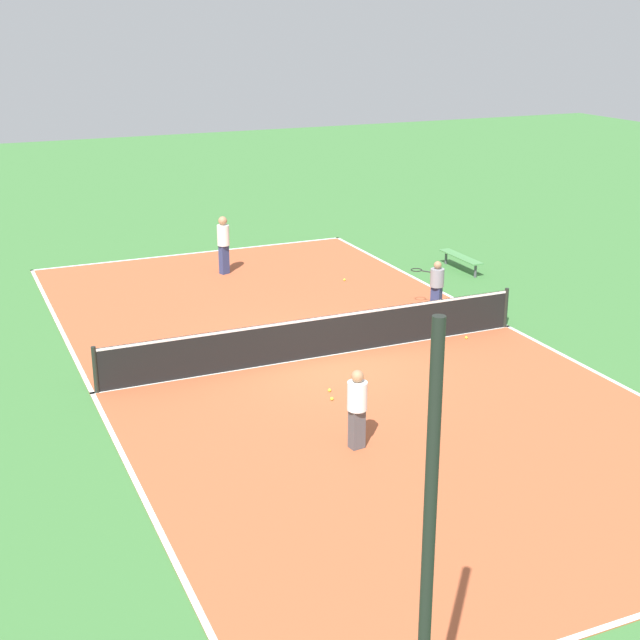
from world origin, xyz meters
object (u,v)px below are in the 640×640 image
tennis_ball_right_alley (466,338)px  player_baseline_gray (436,283)px  player_near_white (357,405)px  tennis_ball_left_sideline (332,399)px  bench (461,258)px  fence_post_back_right (427,576)px  tennis_ball_near_net (330,390)px  player_far_white (223,241)px  tennis_ball_far_baseline (344,280)px  tennis_net (320,335)px

tennis_ball_right_alley → player_baseline_gray: bearing=-100.9°
player_near_white → tennis_ball_left_sideline: 2.25m
bench → fence_post_back_right: 19.59m
tennis_ball_near_net → tennis_ball_right_alley: bearing=-160.2°
player_baseline_gray → tennis_ball_near_net: player_baseline_gray is taller
player_far_white → tennis_ball_near_net: player_far_white is taller
player_baseline_gray → player_far_white: size_ratio=0.78×
bench → player_baseline_gray: (2.75, 3.14, 0.39)m
tennis_ball_near_net → fence_post_back_right: bearing=70.8°
tennis_ball_near_net → player_baseline_gray: bearing=-142.0°
player_far_white → tennis_ball_right_alley: bearing=94.6°
player_far_white → tennis_ball_near_net: 9.41m
bench → tennis_ball_near_net: (7.46, 6.83, -0.34)m
player_far_white → fence_post_back_right: size_ratio=0.35×
player_far_white → tennis_ball_far_baseline: 3.79m
tennis_net → player_far_white: bearing=-91.0°
tennis_ball_right_alley → tennis_ball_far_baseline: bearing=-84.1°
fence_post_back_right → player_baseline_gray: bearing=-121.4°
tennis_ball_right_alley → tennis_ball_near_net: same height
player_near_white → tennis_ball_left_sideline: size_ratio=21.99×
tennis_ball_left_sideline → fence_post_back_right: size_ratio=0.01×
player_baseline_gray → tennis_ball_left_sideline: player_baseline_gray is taller
player_far_white → player_near_white: player_far_white is taller
bench → player_far_white: player_far_white is taller
player_far_white → tennis_net: bearing=69.1°
tennis_ball_far_baseline → tennis_ball_left_sideline: bearing=63.0°
bench → player_baseline_gray: player_baseline_gray is taller
tennis_net → tennis_ball_near_net: 2.06m
tennis_ball_far_baseline → tennis_ball_left_sideline: same height
bench → player_near_white: bearing=-40.9°
tennis_net → player_far_white: player_far_white is taller
player_baseline_gray → fence_post_back_right: bearing=114.5°
player_near_white → tennis_net: bearing=-113.2°
player_far_white → bench: bearing=139.7°
bench → fence_post_back_right: (10.75, 16.24, 2.13)m
tennis_ball_far_baseline → tennis_ball_right_alley: bearing=95.9°
tennis_ball_far_baseline → tennis_ball_left_sideline: (3.85, 7.58, 0.00)m
player_far_white → tennis_ball_left_sideline: bearing=64.9°
tennis_net → player_near_white: bearing=74.6°
player_baseline_gray → tennis_ball_right_alley: 2.29m
bench → tennis_ball_far_baseline: bench is taller
tennis_net → tennis_ball_far_baseline: tennis_net is taller
player_far_white → tennis_ball_right_alley: (-3.55, 7.78, -0.97)m
tennis_net → player_baseline_gray: size_ratio=7.51×
player_baseline_gray → tennis_ball_right_alley: (0.41, 2.14, -0.72)m
tennis_ball_left_sideline → tennis_ball_right_alley: bearing=-156.2°
tennis_net → tennis_ball_left_sideline: bearing=71.9°
tennis_ball_near_net → player_far_white: bearing=-94.6°
tennis_net → bench: size_ratio=5.19×
bench → player_far_white: bearing=-110.4°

